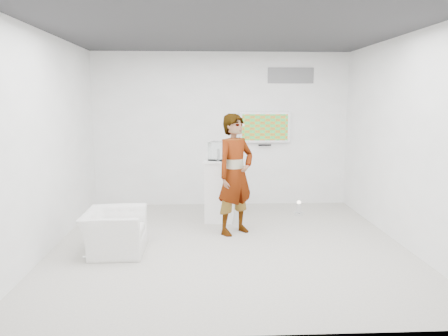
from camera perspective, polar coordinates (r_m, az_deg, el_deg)
The scene contains 10 objects.
room at distance 6.13m, azimuth 0.65°, elevation 3.45°, with size 5.01×5.01×3.00m.
tv at distance 8.65m, azimuth 5.34°, elevation 5.33°, with size 1.00×0.08×0.60m, color silver.
logo_decal at distance 8.76m, azimuth 8.71°, elevation 11.86°, with size 0.90×0.02×0.30m, color slate.
person at distance 6.76m, azimuth 1.49°, elevation -0.85°, with size 0.68×0.45×1.88m, color white.
armchair at distance 6.23m, azimuth -14.10°, elevation -8.07°, with size 0.90×0.79×0.59m, color white.
pedestal at distance 7.54m, azimuth -0.61°, elevation -2.97°, with size 0.52×0.52×1.06m, color white.
floor_uplight at distance 8.08m, azimuth 9.74°, elevation -5.22°, with size 0.17×0.17×0.26m, color white.
vitrine at distance 7.43m, azimuth -0.62°, elevation 2.24°, with size 0.31×0.31×0.31m, color white.
console at distance 7.43m, azimuth -0.62°, elevation 1.78°, with size 0.04×0.14×0.19m, color white.
wii_remote at distance 6.95m, azimuth 2.21°, elevation 5.65°, with size 0.03×0.13×0.03m, color white.
Camera 1 is at (-0.36, -6.09, 2.08)m, focal length 35.00 mm.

